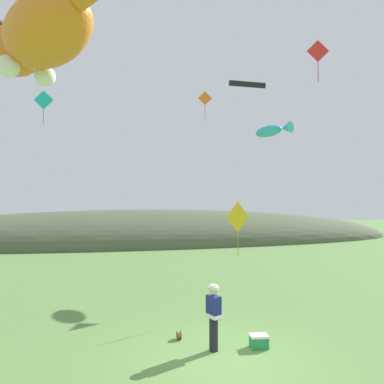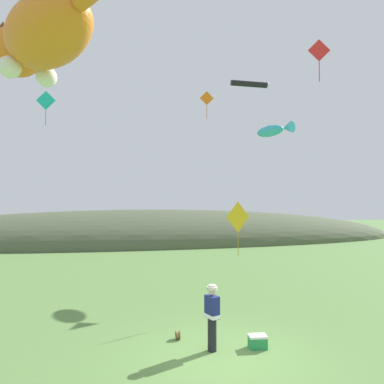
{
  "view_description": "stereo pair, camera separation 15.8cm",
  "coord_description": "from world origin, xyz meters",
  "px_view_note": "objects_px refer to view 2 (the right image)",
  "views": [
    {
      "loc": [
        -2.71,
        -8.55,
        4.02
      ],
      "look_at": [
        0.0,
        4.0,
        4.4
      ],
      "focal_mm": 32.0,
      "sensor_mm": 36.0,
      "label": 1
    },
    {
      "loc": [
        -2.56,
        -8.58,
        4.02
      ],
      "look_at": [
        0.0,
        4.0,
        4.4
      ],
      "focal_mm": 32.0,
      "sensor_mm": 36.0,
      "label": 2
    }
  ],
  "objects_px": {
    "kite_diamond_red": "(319,51)",
    "kite_diamond_gold": "(238,217)",
    "kite_tube_streamer": "(250,84)",
    "kite_diamond_teal": "(46,101)",
    "kite_spool": "(178,335)",
    "kite_giant_cat": "(40,39)",
    "picnic_cooler": "(258,342)",
    "kite_fish_windsock": "(274,130)",
    "kite_diamond_orange": "(207,99)",
    "festival_attendant": "(212,315)"
  },
  "relations": [
    {
      "from": "kite_diamond_red",
      "to": "kite_diamond_gold",
      "type": "bearing_deg",
      "value": -163.72
    },
    {
      "from": "kite_tube_streamer",
      "to": "kite_diamond_teal",
      "type": "xyz_separation_m",
      "value": [
        -12.47,
        0.39,
        -1.72
      ]
    },
    {
      "from": "kite_spool",
      "to": "kite_tube_streamer",
      "type": "bearing_deg",
      "value": 58.99
    },
    {
      "from": "kite_giant_cat",
      "to": "kite_diamond_red",
      "type": "bearing_deg",
      "value": -5.48
    },
    {
      "from": "kite_tube_streamer",
      "to": "kite_diamond_teal",
      "type": "bearing_deg",
      "value": 178.19
    },
    {
      "from": "kite_spool",
      "to": "kite_giant_cat",
      "type": "distance_m",
      "value": 12.57
    },
    {
      "from": "picnic_cooler",
      "to": "kite_tube_streamer",
      "type": "relative_size",
      "value": 0.21
    },
    {
      "from": "kite_fish_windsock",
      "to": "kite_diamond_red",
      "type": "distance_m",
      "value": 4.54
    },
    {
      "from": "kite_diamond_teal",
      "to": "kite_diamond_orange",
      "type": "bearing_deg",
      "value": 2.34
    },
    {
      "from": "kite_giant_cat",
      "to": "kite_spool",
      "type": "bearing_deg",
      "value": -43.4
    },
    {
      "from": "festival_attendant",
      "to": "kite_diamond_red",
      "type": "height_order",
      "value": "kite_diamond_red"
    },
    {
      "from": "kite_fish_windsock",
      "to": "kite_diamond_teal",
      "type": "relative_size",
      "value": 1.13
    },
    {
      "from": "picnic_cooler",
      "to": "kite_tube_streamer",
      "type": "bearing_deg",
      "value": 69.59
    },
    {
      "from": "kite_diamond_gold",
      "to": "kite_diamond_teal",
      "type": "xyz_separation_m",
      "value": [
        -8.72,
        8.77,
        6.5
      ]
    },
    {
      "from": "kite_diamond_gold",
      "to": "picnic_cooler",
      "type": "bearing_deg",
      "value": -100.34
    },
    {
      "from": "kite_giant_cat",
      "to": "kite_diamond_orange",
      "type": "relative_size",
      "value": 4.64
    },
    {
      "from": "festival_attendant",
      "to": "kite_diamond_orange",
      "type": "height_order",
      "value": "kite_diamond_orange"
    },
    {
      "from": "kite_tube_streamer",
      "to": "kite_diamond_gold",
      "type": "height_order",
      "value": "kite_tube_streamer"
    },
    {
      "from": "kite_tube_streamer",
      "to": "kite_diamond_gold",
      "type": "bearing_deg",
      "value": -114.14
    },
    {
      "from": "kite_tube_streamer",
      "to": "kite_diamond_orange",
      "type": "relative_size",
      "value": 1.36
    },
    {
      "from": "kite_spool",
      "to": "kite_giant_cat",
      "type": "bearing_deg",
      "value": 136.6
    },
    {
      "from": "kite_fish_windsock",
      "to": "kite_diamond_red",
      "type": "bearing_deg",
      "value": -80.75
    },
    {
      "from": "kite_diamond_orange",
      "to": "kite_diamond_gold",
      "type": "bearing_deg",
      "value": -96.66
    },
    {
      "from": "kite_giant_cat",
      "to": "kite_tube_streamer",
      "type": "relative_size",
      "value": 3.41
    },
    {
      "from": "kite_diamond_orange",
      "to": "kite_diamond_teal",
      "type": "xyz_separation_m",
      "value": [
        -9.79,
        -0.4,
        -0.85
      ]
    },
    {
      "from": "kite_diamond_orange",
      "to": "kite_diamond_red",
      "type": "distance_m",
      "value": 8.54
    },
    {
      "from": "kite_diamond_gold",
      "to": "kite_diamond_orange",
      "type": "distance_m",
      "value": 11.8
    },
    {
      "from": "kite_diamond_orange",
      "to": "kite_diamond_red",
      "type": "bearing_deg",
      "value": -68.17
    },
    {
      "from": "kite_giant_cat",
      "to": "kite_fish_windsock",
      "type": "height_order",
      "value": "kite_giant_cat"
    },
    {
      "from": "kite_diamond_teal",
      "to": "festival_attendant",
      "type": "bearing_deg",
      "value": -60.41
    },
    {
      "from": "kite_tube_streamer",
      "to": "kite_diamond_gold",
      "type": "distance_m",
      "value": 12.32
    },
    {
      "from": "kite_spool",
      "to": "kite_diamond_gold",
      "type": "bearing_deg",
      "value": 40.9
    },
    {
      "from": "kite_diamond_red",
      "to": "kite_diamond_teal",
      "type": "bearing_deg",
      "value": 149.86
    },
    {
      "from": "kite_tube_streamer",
      "to": "kite_diamond_red",
      "type": "height_order",
      "value": "kite_tube_streamer"
    },
    {
      "from": "kite_fish_windsock",
      "to": "kite_diamond_orange",
      "type": "height_order",
      "value": "kite_diamond_orange"
    },
    {
      "from": "kite_diamond_gold",
      "to": "kite_fish_windsock",
      "type": "bearing_deg",
      "value": 52.12
    },
    {
      "from": "kite_giant_cat",
      "to": "kite_tube_streamer",
      "type": "distance_m",
      "value": 12.9
    },
    {
      "from": "picnic_cooler",
      "to": "festival_attendant",
      "type": "bearing_deg",
      "value": 176.2
    },
    {
      "from": "picnic_cooler",
      "to": "kite_giant_cat",
      "type": "distance_m",
      "value": 13.87
    },
    {
      "from": "festival_attendant",
      "to": "kite_diamond_red",
      "type": "bearing_deg",
      "value": 36.33
    },
    {
      "from": "kite_diamond_orange",
      "to": "kite_diamond_teal",
      "type": "distance_m",
      "value": 9.83
    },
    {
      "from": "kite_giant_cat",
      "to": "kite_diamond_gold",
      "type": "height_order",
      "value": "kite_giant_cat"
    },
    {
      "from": "kite_diamond_gold",
      "to": "kite_diamond_red",
      "type": "relative_size",
      "value": 1.08
    },
    {
      "from": "kite_fish_windsock",
      "to": "kite_diamond_teal",
      "type": "height_order",
      "value": "kite_diamond_teal"
    },
    {
      "from": "festival_attendant",
      "to": "kite_tube_streamer",
      "type": "bearing_deg",
      "value": 64.17
    },
    {
      "from": "festival_attendant",
      "to": "kite_diamond_gold",
      "type": "xyz_separation_m",
      "value": [
        1.88,
        3.27,
        2.49
      ]
    },
    {
      "from": "picnic_cooler",
      "to": "kite_tube_streamer",
      "type": "distance_m",
      "value": 16.98
    },
    {
      "from": "kite_spool",
      "to": "kite_fish_windsock",
      "type": "bearing_deg",
      "value": 47.96
    },
    {
      "from": "picnic_cooler",
      "to": "kite_diamond_red",
      "type": "bearing_deg",
      "value": 43.39
    },
    {
      "from": "kite_fish_windsock",
      "to": "festival_attendant",
      "type": "bearing_deg",
      "value": -124.82
    }
  ]
}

